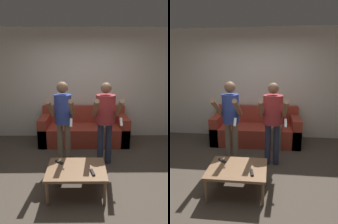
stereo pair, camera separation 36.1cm
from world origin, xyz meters
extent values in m
plane|color=#4C4238|center=(0.00, 0.00, 0.00)|extent=(14.00, 14.00, 0.00)
cube|color=silver|center=(0.00, 1.96, 1.35)|extent=(6.40, 0.06, 2.70)
cube|color=#9E3828|center=(-0.02, 1.50, 0.22)|extent=(2.05, 0.78, 0.43)
cube|color=#9E3828|center=(-0.02, 1.81, 0.64)|extent=(2.05, 0.16, 0.42)
cube|color=#9E3828|center=(-0.94, 1.50, 0.33)|extent=(0.20, 0.78, 0.66)
cube|color=#9E3828|center=(0.91, 1.50, 0.33)|extent=(0.20, 0.78, 0.66)
cylinder|color=#6B6051|center=(-0.47, 0.56, 0.40)|extent=(0.11, 0.11, 0.81)
cylinder|color=#6B6051|center=(-0.33, 0.56, 0.40)|extent=(0.11, 0.11, 0.81)
cylinder|color=#2D429E|center=(-0.40, 0.56, 1.06)|extent=(0.30, 0.30, 0.52)
sphere|color=brown|center=(-0.40, 0.56, 1.45)|extent=(0.20, 0.20, 0.20)
cylinder|color=brown|center=(-0.57, 0.32, 1.13)|extent=(0.08, 0.51, 0.40)
cylinder|color=brown|center=(-0.23, 0.32, 1.13)|extent=(0.08, 0.51, 0.40)
cube|color=white|center=(-0.23, 0.09, 0.96)|extent=(0.04, 0.10, 0.12)
cylinder|color=#282D47|center=(0.28, 0.56, 0.40)|extent=(0.11, 0.11, 0.80)
cylinder|color=#282D47|center=(0.44, 0.56, 0.40)|extent=(0.11, 0.11, 0.80)
cylinder|color=#9E2D33|center=(0.36, 0.56, 1.06)|extent=(0.35, 0.35, 0.51)
sphere|color=brown|center=(0.36, 0.56, 1.44)|extent=(0.19, 0.19, 0.19)
cylinder|color=brown|center=(0.17, 0.34, 1.12)|extent=(0.08, 0.48, 0.40)
cylinder|color=brown|center=(0.55, 0.34, 1.12)|extent=(0.08, 0.48, 0.40)
cube|color=white|center=(0.55, 0.13, 0.95)|extent=(0.04, 0.10, 0.12)
cylinder|color=#6B6051|center=(0.40, 1.13, 0.22)|extent=(0.11, 0.11, 0.43)
cylinder|color=#6B6051|center=(0.53, 1.13, 0.22)|extent=(0.11, 0.11, 0.43)
cylinder|color=#6B6051|center=(0.40, 1.29, 0.46)|extent=(0.11, 0.32, 0.11)
cylinder|color=#6B6051|center=(0.53, 1.29, 0.46)|extent=(0.11, 0.32, 0.11)
cylinder|color=silver|center=(0.46, 1.45, 0.68)|extent=(0.29, 0.29, 0.50)
sphere|color=brown|center=(0.46, 1.45, 1.05)|extent=(0.20, 0.20, 0.20)
cube|color=#846042|center=(-0.14, -0.26, 0.37)|extent=(0.84, 0.60, 0.04)
cylinder|color=#846042|center=(-0.52, -0.52, 0.17)|extent=(0.04, 0.04, 0.35)
cylinder|color=#846042|center=(0.24, -0.52, 0.17)|extent=(0.04, 0.04, 0.35)
cylinder|color=#846042|center=(-0.52, 0.01, 0.17)|extent=(0.04, 0.04, 0.35)
cylinder|color=#846042|center=(0.24, 0.01, 0.17)|extent=(0.04, 0.04, 0.35)
cube|color=black|center=(0.08, -0.38, 0.40)|extent=(0.07, 0.15, 0.02)
cube|color=black|center=(-0.40, -0.11, 0.40)|extent=(0.14, 0.12, 0.02)
camera|label=1|loc=(-0.05, -2.47, 1.78)|focal=28.00mm
camera|label=2|loc=(0.31, -2.46, 1.78)|focal=28.00mm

